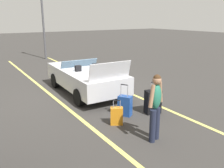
{
  "coord_description": "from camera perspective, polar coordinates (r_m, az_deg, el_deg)",
  "views": [
    {
      "loc": [
        -8.16,
        3.99,
        2.9
      ],
      "look_at": [
        -1.8,
        -0.1,
        0.75
      ],
      "focal_mm": 37.81,
      "sensor_mm": 36.0,
      "label": 1
    }
  ],
  "objects": [
    {
      "name": "ground_plane",
      "position": [
        9.54,
        -6.41,
        -1.93
      ],
      "size": [
        80.0,
        80.0,
        0.0
      ],
      "primitive_type": "plane",
      "color": "#383533"
    },
    {
      "name": "lot_line_near",
      "position": [
        10.2,
        0.63,
        -0.64
      ],
      "size": [
        18.0,
        0.12,
        0.01
      ],
      "primitive_type": "cube",
      "color": "#EAE066",
      "rests_on": "ground_plane"
    },
    {
      "name": "convertible_car",
      "position": [
        9.55,
        -7.02,
        1.76
      ],
      "size": [
        4.19,
        1.93,
        1.53
      ],
      "rotation": [
        0.0,
        0.0,
        -0.03
      ],
      "color": "silver",
      "rests_on": "ground_plane"
    },
    {
      "name": "parking_lamp_post",
      "position": [
        17.48,
        -16.43,
        15.72
      ],
      "size": [
        0.5,
        0.24,
        5.26
      ],
      "color": "#4C4C51",
      "rests_on": "ground_plane"
    },
    {
      "name": "suitcase_small_carryon",
      "position": [
        6.62,
        1.11,
        -7.7
      ],
      "size": [
        0.35,
        0.39,
        0.74
      ],
      "rotation": [
        0.0,
        0.0,
        5.75
      ],
      "color": "orange",
      "rests_on": "ground_plane"
    },
    {
      "name": "suitcase_large_black",
      "position": [
        7.44,
        9.82,
        -4.26
      ],
      "size": [
        0.39,
        0.53,
        1.04
      ],
      "rotation": [
        0.0,
        0.0,
        6.06
      ],
      "color": "black",
      "rests_on": "ground_plane"
    },
    {
      "name": "traveler_person",
      "position": [
        5.64,
        10.51,
        -4.87
      ],
      "size": [
        0.31,
        0.6,
        1.65
      ],
      "rotation": [
        0.0,
        0.0,
        0.33
      ],
      "color": "#1E2338",
      "rests_on": "ground_plane"
    },
    {
      "name": "lot_line_mid",
      "position": [
        9.07,
        -13.78,
        -3.25
      ],
      "size": [
        18.0,
        0.12,
        0.01
      ],
      "primitive_type": "cube",
      "color": "#EAE066",
      "rests_on": "ground_plane"
    },
    {
      "name": "suitcase_medium_bright",
      "position": [
        7.19,
        3.15,
        -5.24
      ],
      "size": [
        0.47,
        0.41,
        1.0
      ],
      "rotation": [
        0.0,
        0.0,
        5.25
      ],
      "color": "#1E479E",
      "rests_on": "ground_plane"
    }
  ]
}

